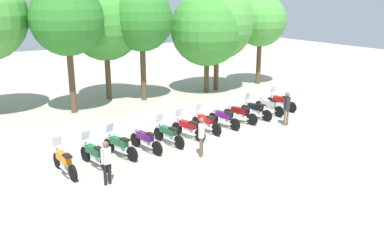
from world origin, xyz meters
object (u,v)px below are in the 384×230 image
(motorcycle_2, at_px, (119,145))
(motorcycle_9, at_px, (255,109))
(tree_4, at_px, (142,20))
(motorcycle_3, at_px, (145,140))
(motorcycle_6, at_px, (206,122))
(person_1, at_px, (106,160))
(motorcycle_10, at_px, (269,106))
(motorcycle_0, at_px, (64,161))
(tree_5, at_px, (207,29))
(person_0, at_px, (201,134))
(motorcycle_11, at_px, (280,102))
(motorcycle_8, at_px, (239,113))
(tree_2, at_px, (67,19))
(motorcycle_7, at_px, (224,118))
(motorcycle_1, at_px, (94,154))
(tree_7, at_px, (260,21))
(tree_3, at_px, (105,24))
(person_2, at_px, (287,106))
(motorcycle_5, at_px, (188,128))
(motorcycle_4, at_px, (168,134))
(tree_6, at_px, (217,23))

(motorcycle_2, distance_m, motorcycle_9, 8.83)
(tree_4, bearing_deg, motorcycle_3, -113.75)
(tree_4, bearing_deg, motorcycle_9, -63.67)
(motorcycle_2, bearing_deg, motorcycle_6, -96.78)
(motorcycle_2, bearing_deg, person_1, 132.07)
(motorcycle_10, bearing_deg, person_1, 104.54)
(motorcycle_0, relative_size, tree_5, 0.31)
(person_1, bearing_deg, person_0, -90.15)
(motorcycle_0, bearing_deg, motorcycle_10, -86.14)
(motorcycle_11, xyz_separation_m, person_1, (-12.53, -4.64, 0.45))
(motorcycle_8, relative_size, tree_2, 0.28)
(motorcycle_6, bearing_deg, motorcycle_11, -86.28)
(motorcycle_7, height_order, tree_5, tree_5)
(motorcycle_1, distance_m, tree_7, 19.57)
(motorcycle_9, height_order, tree_7, tree_7)
(motorcycle_1, xyz_separation_m, tree_3, (4.43, 10.80, 4.46))
(person_2, bearing_deg, motorcycle_1, 100.62)
(person_1, bearing_deg, motorcycle_0, 24.51)
(person_0, bearing_deg, motorcycle_5, 124.53)
(person_1, distance_m, tree_3, 14.06)
(motorcycle_11, bearing_deg, person_0, 105.38)
(motorcycle_7, height_order, motorcycle_8, same)
(motorcycle_0, height_order, person_2, person_2)
(motorcycle_1, bearing_deg, tree_4, -47.27)
(motorcycle_4, bearing_deg, motorcycle_3, 89.83)
(tree_4, bearing_deg, motorcycle_11, -47.34)
(motorcycle_6, bearing_deg, motorcycle_4, 96.90)
(person_0, bearing_deg, person_2, 64.47)
(motorcycle_3, height_order, motorcycle_11, motorcycle_11)
(motorcycle_9, bearing_deg, motorcycle_8, 85.76)
(motorcycle_0, xyz_separation_m, motorcycle_3, (3.72, 0.70, -0.01))
(motorcycle_0, height_order, motorcycle_4, same)
(motorcycle_9, height_order, tree_2, tree_2)
(motorcycle_6, distance_m, tree_7, 13.84)
(motorcycle_3, bearing_deg, motorcycle_8, -91.16)
(tree_4, bearing_deg, motorcycle_7, -81.82)
(motorcycle_5, relative_size, motorcycle_9, 0.99)
(motorcycle_1, distance_m, tree_3, 12.49)
(motorcycle_6, distance_m, tree_2, 9.84)
(motorcycle_0, height_order, motorcycle_7, motorcycle_0)
(motorcycle_6, bearing_deg, tree_7, -59.02)
(tree_6, bearing_deg, tree_5, -167.94)
(motorcycle_6, distance_m, tree_4, 9.17)
(tree_6, bearing_deg, person_0, -126.50)
(person_2, height_order, tree_5, tree_5)
(tree_3, bearing_deg, tree_7, -5.07)
(motorcycle_3, distance_m, tree_5, 12.93)
(motorcycle_7, bearing_deg, motorcycle_8, -89.87)
(motorcycle_1, xyz_separation_m, motorcycle_7, (7.44, 1.65, -0.01))
(motorcycle_4, xyz_separation_m, person_1, (-3.85, -2.67, 0.45))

